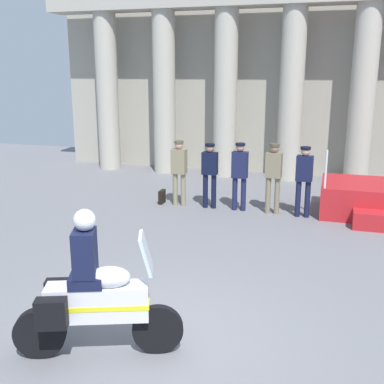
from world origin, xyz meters
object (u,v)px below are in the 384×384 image
officer_in_row_3 (273,173)px  briefcase_on_ground (162,197)px  officer_in_row_0 (179,168)px  officer_in_row_2 (240,171)px  officer_in_row_4 (304,176)px  motorcycle_with_rider (91,296)px  officer_in_row_1 (210,170)px

officer_in_row_3 → briefcase_on_ground: officer_in_row_3 is taller
officer_in_row_0 → officer_in_row_2: size_ratio=0.99×
officer_in_row_0 → officer_in_row_3: bearing=-177.0°
officer_in_row_4 → officer_in_row_2: bearing=-0.0°
officer_in_row_0 → officer_in_row_3: officer_in_row_3 is taller
motorcycle_with_rider → briefcase_on_ground: size_ratio=5.57×
officer_in_row_3 → officer_in_row_4: officer_in_row_3 is taller
officer_in_row_2 → officer_in_row_4: 1.58m
officer_in_row_1 → briefcase_on_ground: (-1.32, 0.04, -0.81)m
officer_in_row_4 → motorcycle_with_rider: 6.93m
officer_in_row_1 → motorcycle_with_rider: motorcycle_with_rider is taller
officer_in_row_0 → motorcycle_with_rider: size_ratio=0.85×
officer_in_row_1 → officer_in_row_3: officer_in_row_3 is taller
officer_in_row_1 → motorcycle_with_rider: 6.73m
officer_in_row_2 → officer_in_row_3: 0.84m
officer_in_row_1 → officer_in_row_3: 1.61m
officer_in_row_0 → motorcycle_with_rider: 6.81m
officer_in_row_4 → motorcycle_with_rider: (-2.11, -6.60, -0.22)m
officer_in_row_4 → officer_in_row_1: bearing=1.4°
officer_in_row_3 → motorcycle_with_rider: motorcycle_with_rider is taller
officer_in_row_1 → briefcase_on_ground: size_ratio=4.63×
officer_in_row_1 → officer_in_row_2: size_ratio=0.97×
officer_in_row_0 → motorcycle_with_rider: motorcycle_with_rider is taller
officer_in_row_2 → officer_in_row_4: officer_in_row_2 is taller
officer_in_row_4 → motorcycle_with_rider: bearing=76.5°
officer_in_row_3 → officer_in_row_4: size_ratio=1.02×
officer_in_row_4 → briefcase_on_ground: size_ratio=4.76×
officer_in_row_2 → officer_in_row_0: bearing=4.1°
officer_in_row_2 → briefcase_on_ground: bearing=3.0°
officer_in_row_0 → officer_in_row_4: officer_in_row_4 is taller
officer_in_row_0 → officer_in_row_4: (3.16, -0.12, 0.01)m
officer_in_row_3 → officer_in_row_1: bearing=2.4°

